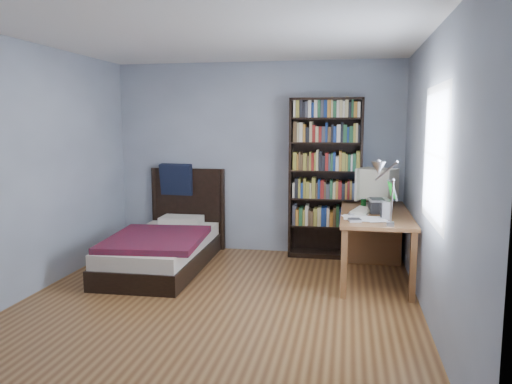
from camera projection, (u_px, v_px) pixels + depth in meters
room at (218, 174)px, 4.56m from camera, size 4.20×4.24×2.50m
desk at (372, 231)px, 6.03m from camera, size 0.75×1.68×0.73m
crt_monitor at (377, 184)px, 5.93m from camera, size 0.53×0.48×0.45m
laptop at (380, 203)px, 5.48m from camera, size 0.31×0.31×0.36m
desk_lamp at (381, 175)px, 4.33m from camera, size 0.25×0.56×0.67m
keyboard at (362, 211)px, 5.51m from camera, size 0.29×0.48×0.04m
speaker at (386, 210)px, 5.12m from camera, size 0.10×0.10×0.18m
soda_can at (363, 203)px, 5.78m from camera, size 0.06×0.06×0.11m
mouse at (370, 206)px, 5.85m from camera, size 0.06×0.11×0.04m
phone_silver at (351, 215)px, 5.31m from camera, size 0.07×0.11×0.02m
phone_grey at (352, 219)px, 5.10m from camera, size 0.07×0.09×0.02m
external_drive at (355, 220)px, 5.01m from camera, size 0.14×0.14×0.02m
bookshelf at (325, 178)px, 6.32m from camera, size 0.91×0.30×2.02m
bed at (164, 245)px, 5.98m from camera, size 1.14×2.06×1.16m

